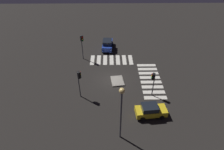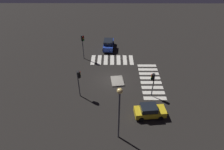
# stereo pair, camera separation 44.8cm
# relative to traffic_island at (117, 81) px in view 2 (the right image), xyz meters

# --- Properties ---
(ground_plane) EXTENTS (80.00, 80.00, 0.00)m
(ground_plane) POSITION_rel_traffic_island_xyz_m (0.33, 0.81, -0.09)
(ground_plane) COLOR black
(traffic_island) EXTENTS (2.68, 2.15, 0.18)m
(traffic_island) POSITION_rel_traffic_island_xyz_m (0.00, 0.00, 0.00)
(traffic_island) COLOR gray
(traffic_island) RESTS_ON ground
(car_yellow) EXTENTS (2.10, 3.99, 1.69)m
(car_yellow) POSITION_rel_traffic_island_xyz_m (-6.79, -3.86, 0.74)
(car_yellow) COLOR gold
(car_yellow) RESTS_ON ground
(car_blue) EXTENTS (4.46, 2.24, 1.91)m
(car_blue) POSITION_rel_traffic_island_xyz_m (10.42, 1.57, 0.85)
(car_blue) COLOR #1E389E
(car_blue) RESTS_ON ground
(traffic_light_west) EXTENTS (0.54, 0.53, 4.15)m
(traffic_light_west) POSITION_rel_traffic_island_xyz_m (-3.16, 5.16, 3.06)
(traffic_light_west) COLOR #47474C
(traffic_light_west) RESTS_ON ground
(traffic_light_south) EXTENTS (0.54, 0.53, 3.74)m
(traffic_light_south) POSITION_rel_traffic_island_xyz_m (-3.10, -4.62, 2.74)
(traffic_light_south) COLOR #47474C
(traffic_light_south) RESTS_ON ground
(traffic_light_north) EXTENTS (0.53, 0.54, 4.59)m
(traffic_light_north) POSITION_rel_traffic_island_xyz_m (6.55, 5.85, 3.39)
(traffic_light_north) COLOR #47474C
(traffic_light_north) RESTS_ON ground
(street_lamp) EXTENTS (0.56, 0.56, 7.20)m
(street_lamp) POSITION_rel_traffic_island_xyz_m (-9.93, 0.06, 4.86)
(street_lamp) COLOR #47474C
(street_lamp) RESTS_ON ground
(crosswalk_near) EXTENTS (8.75, 3.20, 0.02)m
(crosswalk_near) POSITION_rel_traffic_island_xyz_m (0.33, -5.20, -0.08)
(crosswalk_near) COLOR silver
(crosswalk_near) RESTS_ON ground
(crosswalk_side) EXTENTS (3.20, 7.60, 0.02)m
(crosswalk_side) POSITION_rel_traffic_island_xyz_m (6.17, 0.81, -0.08)
(crosswalk_side) COLOR silver
(crosswalk_side) RESTS_ON ground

